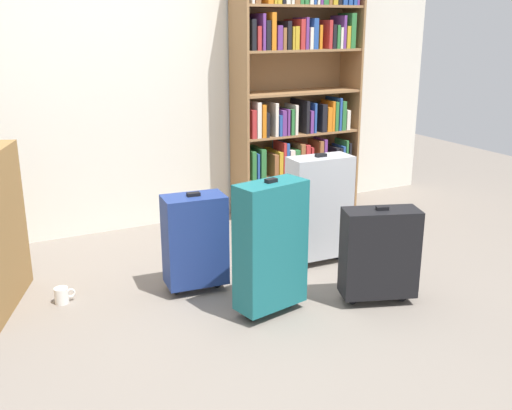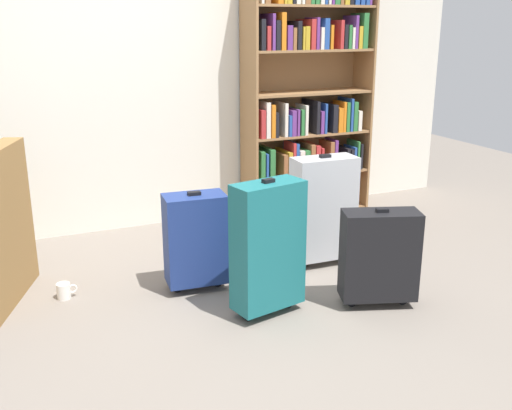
% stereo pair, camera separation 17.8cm
% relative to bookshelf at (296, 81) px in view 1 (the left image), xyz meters
% --- Properties ---
extents(ground_plane, '(9.30, 9.30, 0.00)m').
position_rel_bookshelf_xyz_m(ground_plane, '(-1.18, -1.62, -1.10)').
color(ground_plane, slate).
extents(back_wall, '(5.32, 0.10, 2.60)m').
position_rel_bookshelf_xyz_m(back_wall, '(-1.18, 0.23, 0.20)').
color(back_wall, silver).
rests_on(back_wall, ground).
extents(bookshelf, '(1.07, 0.33, 2.01)m').
position_rel_bookshelf_xyz_m(bookshelf, '(0.00, 0.00, 0.00)').
color(bookshelf, olive).
rests_on(bookshelf, ground).
extents(mug, '(0.12, 0.08, 0.10)m').
position_rel_bookshelf_xyz_m(mug, '(-2.11, -0.94, -1.05)').
color(mug, white).
rests_on(mug, ground).
extents(storage_box, '(0.38, 0.28, 0.22)m').
position_rel_bookshelf_xyz_m(storage_box, '(-0.01, -0.40, -0.98)').
color(storage_box, black).
rests_on(storage_box, ground).
extents(suitcase_teal, '(0.42, 0.26, 0.78)m').
position_rel_bookshelf_xyz_m(suitcase_teal, '(-1.09, -1.59, -0.70)').
color(suitcase_teal, '#19666B').
rests_on(suitcase_teal, ground).
extents(suitcase_silver, '(0.43, 0.21, 0.75)m').
position_rel_bookshelf_xyz_m(suitcase_silver, '(-0.45, -1.09, -0.71)').
color(suitcase_silver, '#B7BABF').
rests_on(suitcase_silver, ground).
extents(suitcase_black, '(0.46, 0.32, 0.58)m').
position_rel_bookshelf_xyz_m(suitcase_black, '(-0.47, -1.75, -0.80)').
color(suitcase_black, black).
rests_on(suitcase_black, ground).
extents(suitcase_navy_blue, '(0.38, 0.24, 0.62)m').
position_rel_bookshelf_xyz_m(suitcase_navy_blue, '(-1.35, -1.12, -0.78)').
color(suitcase_navy_blue, navy).
rests_on(suitcase_navy_blue, ground).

